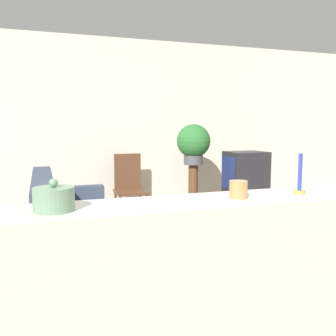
# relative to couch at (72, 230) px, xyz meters

# --- Properties ---
(ground_plane) EXTENTS (14.00, 14.00, 0.00)m
(ground_plane) POSITION_rel_couch_xyz_m (0.67, -1.56, -0.30)
(ground_plane) COLOR gray
(wall_back) EXTENTS (9.00, 0.06, 2.70)m
(wall_back) POSITION_rel_couch_xyz_m (0.67, 1.87, 1.05)
(wall_back) COLOR beige
(wall_back) RESTS_ON ground_plane
(couch) EXTENTS (0.85, 2.00, 0.87)m
(couch) POSITION_rel_couch_xyz_m (0.00, 0.00, 0.00)
(couch) COLOR #384256
(couch) RESTS_ON ground_plane
(tv_stand) EXTENTS (0.89, 0.45, 0.46)m
(tv_stand) POSITION_rel_couch_xyz_m (2.40, 0.61, -0.07)
(tv_stand) COLOR brown
(tv_stand) RESTS_ON ground_plane
(television) EXTENTS (0.54, 0.42, 0.57)m
(television) POSITION_rel_couch_xyz_m (2.39, 0.61, 0.44)
(television) COLOR #232328
(television) RESTS_ON tv_stand
(wooden_chair) EXTENTS (0.44, 0.44, 0.97)m
(wooden_chair) POSITION_rel_couch_xyz_m (0.93, 1.40, 0.22)
(wooden_chair) COLOR brown
(wooden_chair) RESTS_ON ground_plane
(plant_stand) EXTENTS (0.14, 0.14, 0.81)m
(plant_stand) POSITION_rel_couch_xyz_m (1.84, 1.15, 0.10)
(plant_stand) COLOR brown
(plant_stand) RESTS_ON ground_plane
(potted_plant) EXTENTS (0.49, 0.49, 0.59)m
(potted_plant) POSITION_rel_couch_xyz_m (1.84, 1.15, 0.83)
(potted_plant) COLOR #4C4C51
(potted_plant) RESTS_ON plant_stand
(foreground_counter) EXTENTS (2.57, 0.44, 0.97)m
(foreground_counter) POSITION_rel_couch_xyz_m (0.67, -2.03, 0.18)
(foreground_counter) COLOR beige
(foreground_counter) RESTS_ON ground_plane
(decorative_bowl) EXTENTS (0.20, 0.20, 0.16)m
(decorative_bowl) POSITION_rel_couch_xyz_m (-0.23, -2.03, 0.72)
(decorative_bowl) COLOR gray
(decorative_bowl) RESTS_ON foreground_counter
(candle_jar) EXTENTS (0.10, 0.10, 0.10)m
(candle_jar) POSITION_rel_couch_xyz_m (0.79, -2.03, 0.71)
(candle_jar) COLOR #C6844C
(candle_jar) RESTS_ON foreground_counter
(candlestick) EXTENTS (0.07, 0.07, 0.24)m
(candlestick) POSITION_rel_couch_xyz_m (1.21, -2.03, 0.74)
(candlestick) COLOR #B7933D
(candlestick) RESTS_ON foreground_counter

